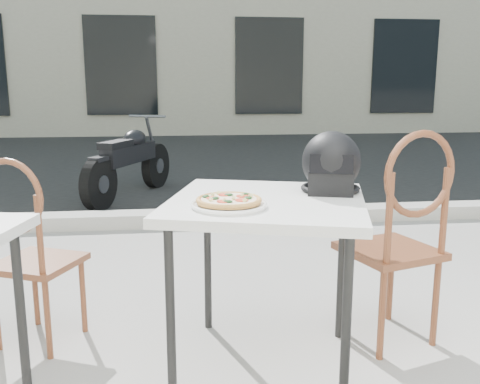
{
  "coord_description": "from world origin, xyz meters",
  "views": [
    {
      "loc": [
        -0.47,
        -1.66,
        1.26
      ],
      "look_at": [
        -0.23,
        0.43,
        0.82
      ],
      "focal_mm": 40.0,
      "sensor_mm": 36.0,
      "label": 1
    }
  ],
  "objects": [
    {
      "name": "cafe_table_main",
      "position": [
        -0.1,
        0.52,
        0.7
      ],
      "size": [
        1.0,
        1.0,
        0.77
      ],
      "rotation": [
        0.0,
        0.0,
        -0.27
      ],
      "color": "silver",
      "rests_on": "ground"
    },
    {
      "name": "pizza",
      "position": [
        -0.28,
        0.38,
        0.8
      ],
      "size": [
        0.32,
        0.32,
        0.03
      ],
      "rotation": [
        0.0,
        0.0,
        0.27
      ],
      "color": "tan",
      "rests_on": "plate"
    },
    {
      "name": "curb",
      "position": [
        0.0,
        3.0,
        0.06
      ],
      "size": [
        30.0,
        0.25,
        0.12
      ],
      "primitive_type": "cube",
      "color": "#A6A39B",
      "rests_on": "ground"
    },
    {
      "name": "motorcycle",
      "position": [
        -0.99,
        4.2,
        0.39
      ],
      "size": [
        0.83,
        1.65,
        0.88
      ],
      "rotation": [
        0.0,
        0.0,
        -0.43
      ],
      "color": "black",
      "rests_on": "street_asphalt"
    },
    {
      "name": "cafe_chair_main",
      "position": [
        0.56,
        0.64,
        0.59
      ],
      "size": [
        0.51,
        0.51,
        1.05
      ],
      "rotation": [
        0.0,
        0.0,
        3.46
      ],
      "color": "brown",
      "rests_on": "ground"
    },
    {
      "name": "helmet",
      "position": [
        0.21,
        0.63,
        0.89
      ],
      "size": [
        0.33,
        0.34,
        0.27
      ],
      "rotation": [
        0.0,
        0.0,
        -0.28
      ],
      "color": "black",
      "rests_on": "cafe_table_main"
    },
    {
      "name": "plate",
      "position": [
        -0.28,
        0.38,
        0.78
      ],
      "size": [
        0.32,
        0.32,
        0.02
      ],
      "rotation": [
        0.0,
        0.0,
        -0.07
      ],
      "color": "white",
      "rests_on": "cafe_table_main"
    },
    {
      "name": "cafe_chair_side",
      "position": [
        -1.18,
        0.82,
        0.52
      ],
      "size": [
        0.47,
        0.47,
        0.93
      ],
      "rotation": [
        0.0,
        0.0,
        2.73
      ],
      "color": "brown",
      "rests_on": "ground"
    },
    {
      "name": "street_asphalt",
      "position": [
        0.0,
        7.0,
        0.0
      ],
      "size": [
        30.0,
        8.0,
        0.0
      ],
      "primitive_type": "cube",
      "color": "black",
      "rests_on": "ground"
    }
  ]
}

